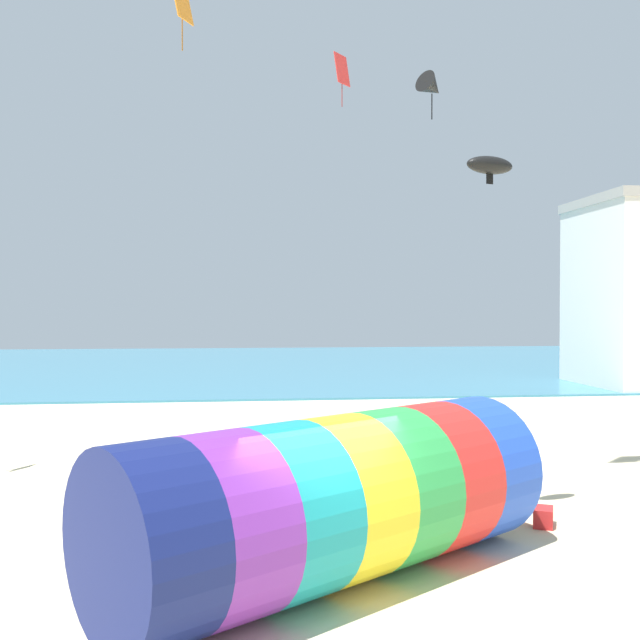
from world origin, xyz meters
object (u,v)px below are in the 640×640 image
Objects in this scene: kite_handler at (486,476)px; kite_black_delta at (432,87)px; giant_inflatable_tube at (336,499)px; kite_black_parafoil at (490,165)px; kite_orange_diamond at (182,3)px; kite_red_diamond at (342,70)px; cooler_box at (543,517)px.

kite_black_delta is (0.37, 5.49, 9.46)m from kite_handler.
giant_inflatable_tube is at bearing -139.08° from kite_handler.
kite_black_delta is (0.59, 6.25, 3.39)m from kite_black_parafoil.
kite_orange_diamond is 0.92× the size of kite_red_diamond.
kite_black_parafoil is at bearing -95.41° from kite_black_delta.
kite_orange_diamond is (-6.38, 4.97, 11.24)m from kite_handler.
kite_handler is at bearing -84.47° from kite_red_diamond.
kite_handler is 10.95m from kite_black_delta.
kite_black_delta is at bearing 65.75° from giant_inflatable_tube.
kite_black_parafoil is (-0.22, -0.76, 6.07)m from kite_handler.
giant_inflatable_tube is 19.23m from kite_red_diamond.
cooler_box is at bearing -80.90° from kite_red_diamond.
cooler_box is at bearing -39.31° from kite_handler.
kite_orange_diamond is 1.36× the size of kite_black_delta.
kite_black_parafoil is 0.63× the size of kite_orange_diamond.
kite_handler is (3.46, 3.00, -0.44)m from giant_inflatable_tube.
kite_black_parafoil is 6.81m from cooler_box.
kite_black_parafoil is 0.86× the size of kite_black_delta.
kite_black_delta is at bearing 86.16° from kite_handler.
kite_red_diamond is 1.48× the size of kite_black_delta.
kite_black_delta reaches higher than cooler_box.
kite_red_diamond reaches higher than cooler_box.
kite_handler is 0.92× the size of kite_orange_diamond.
cooler_box is at bearing 27.60° from giant_inflatable_tube.
kite_black_parafoil is at bearing 34.68° from giant_inflatable_tube.
kite_handler is 1.32m from cooler_box.
kite_orange_diamond reaches higher than giant_inflatable_tube.
kite_red_diamond reaches higher than giant_inflatable_tube.
kite_handler is at bearing 40.92° from giant_inflatable_tube.
kite_red_diamond is (-1.18, 12.16, 12.06)m from kite_handler.
kite_orange_diamond is at bearing -175.60° from kite_black_delta.
cooler_box is (0.52, -6.22, -10.12)m from kite_black_delta.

